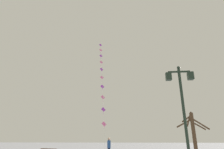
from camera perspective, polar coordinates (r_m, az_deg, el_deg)
twin_lantern_lamp_post at (r=10.11m, az=20.54°, el=-6.27°), size 1.40×0.28×5.24m
kite_train at (r=26.40m, az=-3.09°, el=-0.72°), size 3.15×13.15×18.47m
kite_flyer at (r=16.84m, az=-0.96°, el=-21.41°), size 0.32×0.63×1.71m
bare_tree at (r=18.22m, az=23.59°, el=-15.77°), size 2.63×1.69×3.91m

